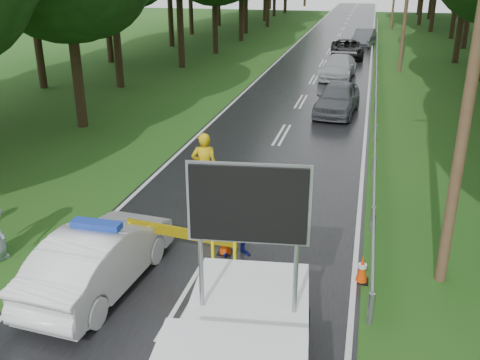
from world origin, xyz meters
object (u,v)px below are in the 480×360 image
(officer, at_px, (204,167))
(queue_car_fourth, at_px, (364,37))
(queue_car_third, at_px, (347,49))
(queue_car_second, at_px, (338,67))
(police_sedan, at_px, (100,258))
(queue_car_first, at_px, (337,98))
(barrier, at_px, (181,238))
(civilian, at_px, (241,223))

(officer, bearing_deg, queue_car_fourth, -110.09)
(queue_car_third, bearing_deg, queue_car_second, -96.57)
(police_sedan, height_order, queue_car_fourth, police_sedan)
(queue_car_first, relative_size, queue_car_fourth, 1.00)
(officer, distance_m, queue_car_second, 20.03)
(officer, relative_size, queue_car_first, 0.47)
(barrier, bearing_deg, civilian, 47.66)
(civilian, bearing_deg, barrier, -158.26)
(queue_car_first, xyz_separation_m, queue_car_second, (-0.55, 8.89, -0.06))
(barrier, height_order, queue_car_fourth, queue_car_fourth)
(queue_car_third, distance_m, queue_car_fourth, 7.29)
(civilian, bearing_deg, queue_car_first, 65.37)
(barrier, bearing_deg, queue_car_second, 92.10)
(civilian, xyz_separation_m, queue_car_first, (1.30, 13.99, -0.12))
(queue_car_second, xyz_separation_m, queue_car_third, (0.10, 8.06, -0.00))
(police_sedan, xyz_separation_m, queue_car_fourth, (4.54, 40.14, 0.01))
(officer, xyz_separation_m, queue_car_fourth, (3.76, 35.13, -0.30))
(officer, xyz_separation_m, civilian, (1.81, -3.01, -0.16))
(queue_car_second, distance_m, queue_car_fourth, 15.31)
(police_sedan, bearing_deg, queue_car_fourth, -92.29)
(civilian, distance_m, queue_car_second, 22.89)
(queue_car_first, bearing_deg, officer, -100.55)
(barrier, relative_size, officer, 1.29)
(officer, distance_m, queue_car_fourth, 35.33)
(officer, xyz_separation_m, queue_car_first, (3.11, 10.97, -0.28))
(civilian, height_order, queue_car_fourth, civilian)
(civilian, bearing_deg, queue_car_third, 69.11)
(officer, relative_size, civilian, 1.18)
(queue_car_third, bearing_deg, queue_car_first, -94.33)
(queue_car_second, bearing_deg, queue_car_fourth, 90.17)
(barrier, xyz_separation_m, civilian, (1.13, 0.99, 0.04))
(police_sedan, distance_m, queue_car_fourth, 40.39)
(police_sedan, height_order, barrier, police_sedan)
(queue_car_second, distance_m, queue_car_third, 8.06)
(queue_car_first, bearing_deg, police_sedan, -98.43)
(civilian, relative_size, queue_car_third, 0.35)
(civilian, height_order, queue_car_second, civilian)
(police_sedan, height_order, civilian, civilian)
(police_sedan, distance_m, queue_car_second, 25.09)
(barrier, relative_size, queue_car_fourth, 0.61)
(barrier, bearing_deg, queue_car_fourth, 92.09)
(officer, bearing_deg, civilian, 106.96)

